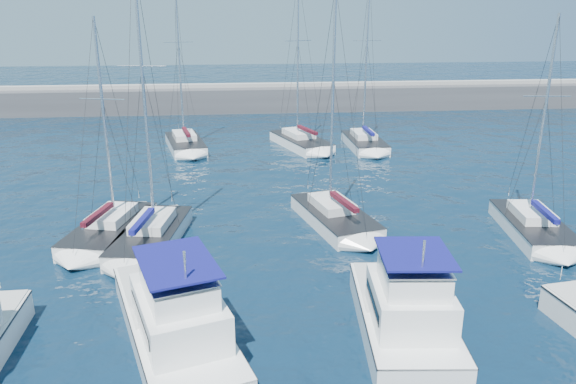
{
  "coord_description": "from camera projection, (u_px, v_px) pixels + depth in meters",
  "views": [
    {
      "loc": [
        -2.82,
        -21.55,
        13.35
      ],
      "look_at": [
        -0.02,
        8.97,
        3.0
      ],
      "focal_mm": 35.0,
      "sensor_mm": 36.0,
      "label": 1
    }
  ],
  "objects": [
    {
      "name": "sailboat_mid_b",
      "position": [
        151.0,
        235.0,
        32.61
      ],
      "size": [
        4.27,
        8.28,
        16.26
      ],
      "rotation": [
        0.0,
        0.0,
        -0.16
      ],
      "color": "silver",
      "rests_on": "ground"
    },
    {
      "name": "motor_yacht_port_inner",
      "position": [
        176.0,
        322.0,
        22.64
      ],
      "size": [
        6.63,
        11.19,
        4.69
      ],
      "rotation": [
        0.0,
        0.0,
        0.31
      ],
      "color": "white",
      "rests_on": "ground"
    },
    {
      "name": "sailboat_mid_a",
      "position": [
        110.0,
        229.0,
        33.52
      ],
      "size": [
        4.74,
        8.12,
        13.04
      ],
      "rotation": [
        0.0,
        0.0,
        -0.23
      ],
      "color": "white",
      "rests_on": "ground"
    },
    {
      "name": "sailboat_back_b",
      "position": [
        301.0,
        141.0,
        54.66
      ],
      "size": [
        5.75,
        8.78,
        16.07
      ],
      "rotation": [
        0.0,
        0.0,
        0.34
      ],
      "color": "white",
      "rests_on": "ground"
    },
    {
      "name": "sailboat_back_a",
      "position": [
        185.0,
        143.0,
        53.83
      ],
      "size": [
        4.66,
        8.2,
        15.95
      ],
      "rotation": [
        0.0,
        0.0,
        0.22
      ],
      "color": "white",
      "rests_on": "ground"
    },
    {
      "name": "sailboat_mid_e",
      "position": [
        533.0,
        226.0,
        33.94
      ],
      "size": [
        3.96,
        7.84,
        13.19
      ],
      "rotation": [
        0.0,
        0.0,
        -0.12
      ],
      "color": "white",
      "rests_on": "ground"
    },
    {
      "name": "ground",
      "position": [
        307.0,
        320.0,
        24.84
      ],
      "size": [
        220.0,
        220.0,
        0.0
      ],
      "primitive_type": "plane",
      "color": "black",
      "rests_on": "ground"
    },
    {
      "name": "breakwater",
      "position": [
        258.0,
        102.0,
        73.57
      ],
      "size": [
        160.0,
        6.0,
        4.45
      ],
      "color": "#424244",
      "rests_on": "ground"
    },
    {
      "name": "motor_yacht_stbd_inner",
      "position": [
        405.0,
        313.0,
        23.25
      ],
      "size": [
        4.29,
        8.72,
        4.69
      ],
      "rotation": [
        0.0,
        0.0,
        -0.09
      ],
      "color": "white",
      "rests_on": "ground"
    },
    {
      "name": "sailboat_back_c",
      "position": [
        364.0,
        142.0,
        54.29
      ],
      "size": [
        3.29,
        7.54,
        16.13
      ],
      "rotation": [
        0.0,
        0.0,
        0.03
      ],
      "color": "white",
      "rests_on": "ground"
    },
    {
      "name": "sailboat_mid_d",
      "position": [
        335.0,
        216.0,
        35.51
      ],
      "size": [
        4.99,
        8.24,
        14.71
      ],
      "rotation": [
        0.0,
        0.0,
        0.25
      ],
      "color": "silver",
      "rests_on": "ground"
    }
  ]
}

